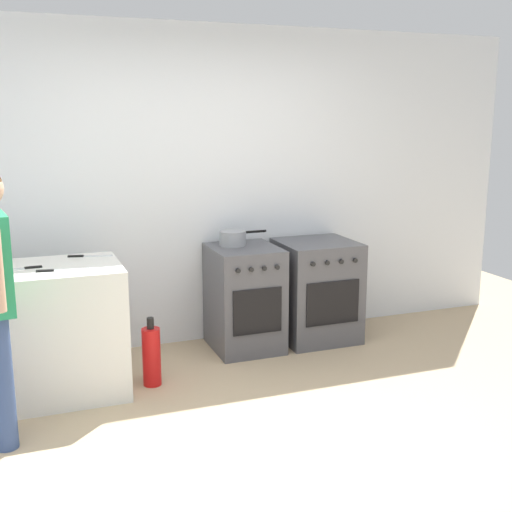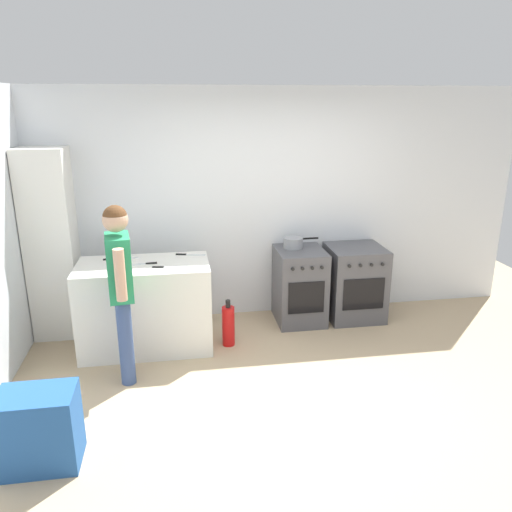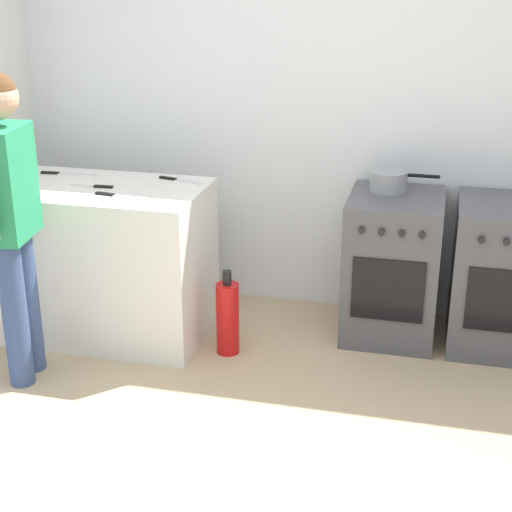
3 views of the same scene
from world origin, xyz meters
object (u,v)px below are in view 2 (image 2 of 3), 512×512
(larder_cabinet, at_px, (52,245))
(pot, at_px, (293,243))
(recycling_crate_upper, at_px, (37,412))
(person, at_px, (120,280))
(knife_carving, at_px, (168,267))
(fire_extinguisher, at_px, (228,325))
(knife_chef, at_px, (189,255))
(knife_utility, at_px, (145,264))
(oven_right, at_px, (354,282))
(recycling_crate_lower, at_px, (42,446))
(oven_left, at_px, (300,286))
(knife_bread, at_px, (119,259))

(larder_cabinet, bearing_deg, pot, -0.01)
(larder_cabinet, bearing_deg, recycling_crate_upper, -81.91)
(person, xyz_separation_m, larder_cabinet, (-0.80, 1.09, 0.04))
(knife_carving, bearing_deg, fire_extinguisher, 5.08)
(pot, height_order, knife_carving, pot)
(knife_chef, relative_size, knife_utility, 1.23)
(oven_right, xyz_separation_m, recycling_crate_upper, (-3.00, -2.05, -0.01))
(knife_utility, xyz_separation_m, person, (-0.18, -0.60, 0.06))
(knife_utility, height_order, recycling_crate_lower, knife_utility)
(pot, bearing_deg, larder_cabinet, 179.99)
(oven_left, bearing_deg, pot, 120.78)
(recycling_crate_lower, bearing_deg, knife_carving, 59.57)
(fire_extinguisher, height_order, larder_cabinet, larder_cabinet)
(oven_left, xyz_separation_m, knife_utility, (-1.67, -0.39, 0.48))
(knife_carving, relative_size, person, 0.20)
(fire_extinguisher, relative_size, larder_cabinet, 0.25)
(recycling_crate_lower, height_order, recycling_crate_upper, recycling_crate_upper)
(fire_extinguisher, bearing_deg, recycling_crate_lower, -133.15)
(fire_extinguisher, bearing_deg, knife_chef, 138.45)
(pot, xyz_separation_m, person, (-1.79, -1.09, 0.05))
(recycling_crate_lower, relative_size, larder_cabinet, 0.26)
(knife_utility, distance_m, knife_bread, 0.34)
(knife_chef, bearing_deg, fire_extinguisher, -41.55)
(knife_carving, distance_m, recycling_crate_upper, 1.83)
(oven_right, xyz_separation_m, recycling_crate_lower, (-3.00, -2.05, -0.29))
(recycling_crate_lower, bearing_deg, recycling_crate_upper, 0.00)
(oven_right, xyz_separation_m, person, (-2.50, -0.99, 0.54))
(oven_left, relative_size, knife_carving, 2.57)
(pot, bearing_deg, oven_right, -8.10)
(recycling_crate_lower, bearing_deg, person, 65.04)
(knife_carving, relative_size, fire_extinguisher, 0.66)
(recycling_crate_lower, relative_size, recycling_crate_upper, 1.00)
(oven_left, height_order, larder_cabinet, larder_cabinet)
(oven_right, height_order, knife_utility, knife_utility)
(oven_left, distance_m, fire_extinguisher, 1.01)
(knife_bread, xyz_separation_m, recycling_crate_lower, (-0.40, -1.87, -0.76))
(person, bearing_deg, knife_chef, 53.61)
(pot, height_order, fire_extinguisher, pot)
(knife_chef, xyz_separation_m, person, (-0.61, -0.83, 0.06))
(knife_carving, height_order, person, person)
(oven_left, bearing_deg, knife_carving, -159.94)
(fire_extinguisher, height_order, recycling_crate_lower, fire_extinguisher)
(knife_utility, xyz_separation_m, larder_cabinet, (-0.98, 0.49, 0.10))
(fire_extinguisher, bearing_deg, pot, 35.59)
(oven_right, relative_size, recycling_crate_upper, 1.63)
(knife_chef, relative_size, larder_cabinet, 0.15)
(knife_chef, height_order, recycling_crate_lower, knife_chef)
(fire_extinguisher, bearing_deg, person, -152.50)
(fire_extinguisher, bearing_deg, recycling_crate_upper, -133.15)
(knife_utility, distance_m, person, 0.62)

